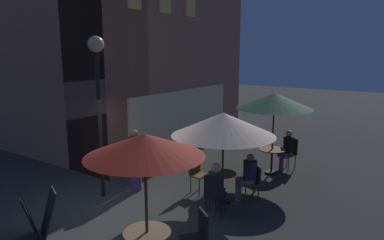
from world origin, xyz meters
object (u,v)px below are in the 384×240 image
(cafe_chair_0, at_px, (215,192))
(cafe_chair_3, at_px, (290,150))
(patron_seated_2, at_px, (287,148))
(cafe_chair_1, at_px, (253,180))
(patio_umbrella_2, at_px, (145,146))
(patron_seated_0, at_px, (216,185))
(menu_sandwich_board, at_px, (39,214))
(patio_umbrella_0, at_px, (223,124))
(cafe_table_0, at_px, (222,182))
(cafe_chair_2, at_px, (197,171))
(cafe_table_1, at_px, (272,155))
(cafe_chair_4, at_px, (198,233))
(patron_seated_1, at_px, (248,174))
(patron_standing_3, at_px, (135,160))
(street_lamp_near_corner, at_px, (98,76))
(patio_umbrella_1, at_px, (274,101))

(cafe_chair_0, height_order, cafe_chair_3, cafe_chair_0)
(patron_seated_2, bearing_deg, cafe_chair_1, 22.22)
(patio_umbrella_2, height_order, patron_seated_0, patio_umbrella_2)
(menu_sandwich_board, relative_size, cafe_chair_3, 0.94)
(patio_umbrella_0, bearing_deg, cafe_table_0, 90.00)
(cafe_chair_2, bearing_deg, cafe_chair_3, 79.33)
(cafe_table_1, xyz_separation_m, cafe_chair_4, (-5.14, -0.71, -0.01))
(menu_sandwich_board, height_order, cafe_chair_3, cafe_chair_3)
(cafe_table_1, distance_m, patio_umbrella_0, 3.00)
(patio_umbrella_2, bearing_deg, cafe_table_0, 6.71)
(cafe_chair_3, xyz_separation_m, cafe_chair_4, (-5.94, -0.42, -0.01))
(cafe_table_0, distance_m, cafe_chair_1, 0.80)
(cafe_chair_0, relative_size, cafe_chair_2, 1.02)
(menu_sandwich_board, bearing_deg, cafe_chair_0, -16.69)
(cafe_chair_4, height_order, patron_seated_1, patron_seated_1)
(patron_seated_0, bearing_deg, patio_umbrella_0, 0.00)
(patron_standing_3, bearing_deg, patio_umbrella_0, 86.03)
(cafe_table_1, height_order, patio_umbrella_0, patio_umbrella_0)
(patio_umbrella_0, relative_size, cafe_chair_0, 2.47)
(patron_seated_0, bearing_deg, street_lamp_near_corner, 85.35)
(cafe_table_0, xyz_separation_m, patio_umbrella_2, (-3.19, -0.38, 1.68))
(patio_umbrella_2, height_order, cafe_chair_0, patio_umbrella_2)
(cafe_table_1, bearing_deg, street_lamp_near_corner, 144.10)
(street_lamp_near_corner, bearing_deg, cafe_chair_0, -79.55)
(cafe_chair_0, distance_m, patron_seated_2, 4.14)
(patio_umbrella_2, height_order, cafe_chair_4, patio_umbrella_2)
(patio_umbrella_0, bearing_deg, cafe_chair_3, -8.17)
(cafe_chair_0, relative_size, cafe_chair_3, 1.03)
(cafe_table_0, relative_size, patio_umbrella_0, 0.30)
(street_lamp_near_corner, relative_size, cafe_chair_4, 4.18)
(patio_umbrella_0, distance_m, cafe_chair_1, 1.64)
(patron_seated_1, bearing_deg, street_lamp_near_corner, -15.73)
(cafe_chair_1, relative_size, cafe_chair_4, 0.89)
(street_lamp_near_corner, height_order, cafe_chair_2, street_lamp_near_corner)
(patron_seated_0, bearing_deg, patron_seated_1, -29.42)
(cafe_chair_2, bearing_deg, cafe_chair_4, -44.06)
(cafe_chair_4, bearing_deg, patio_umbrella_0, -122.14)
(cafe_chair_2, xyz_separation_m, cafe_chair_4, (-2.67, -1.79, -0.02))
(cafe_table_0, relative_size, patron_seated_0, 0.60)
(street_lamp_near_corner, distance_m, menu_sandwich_board, 3.39)
(cafe_chair_3, distance_m, patron_seated_1, 2.99)
(patio_umbrella_0, xyz_separation_m, cafe_chair_1, (0.57, -0.55, -1.43))
(cafe_chair_1, height_order, patron_seated_2, patron_seated_2)
(cafe_chair_3, bearing_deg, cafe_table_1, -0.00)
(cafe_chair_1, relative_size, cafe_chair_3, 0.87)
(menu_sandwich_board, xyz_separation_m, patio_umbrella_2, (0.31, -2.58, 1.73))
(street_lamp_near_corner, bearing_deg, cafe_chair_1, -59.17)
(cafe_table_0, relative_size, cafe_chair_3, 0.77)
(patio_umbrella_2, bearing_deg, menu_sandwich_board, 96.81)
(patio_umbrella_1, distance_m, patron_seated_1, 2.69)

